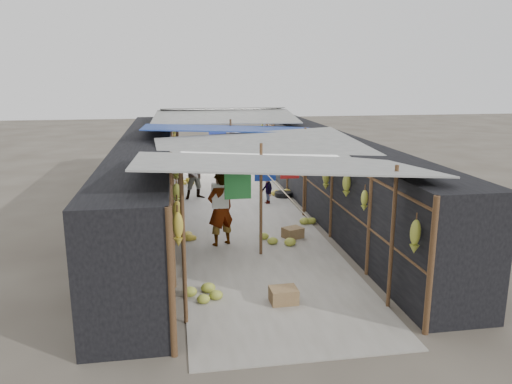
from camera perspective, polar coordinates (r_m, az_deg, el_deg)
ground at (r=8.98m, az=3.93°, el=-13.80°), size 80.00×80.00×0.00m
aisle_slab at (r=14.95m, az=-1.74°, el=-2.47°), size 3.60×16.00×0.02m
stall_left at (r=14.59m, az=-12.35°, el=1.43°), size 1.40×15.00×2.30m
stall_right at (r=15.27m, az=8.33°, el=2.13°), size 1.40×15.00×2.30m
crate_near at (r=9.30m, az=3.17°, el=-11.75°), size 0.50×0.41×0.30m
crate_mid at (r=12.76m, az=4.22°, el=-4.69°), size 0.58×0.53×0.28m
crate_back at (r=17.62m, az=-3.96°, el=0.38°), size 0.54×0.50×0.27m
black_basin at (r=16.95m, az=3.14°, el=-0.29°), size 0.59×0.59×0.18m
vendor_elderly at (r=12.03m, az=-4.09°, el=-1.93°), size 0.80×0.68×1.85m
shopper_blue at (r=16.66m, az=-6.74°, el=2.17°), size 1.00×0.87×1.76m
vendor_seated at (r=15.95m, az=1.25°, el=0.42°), size 0.51×0.73×1.03m
market_canopy at (r=14.82m, az=-1.87°, el=6.84°), size 5.62×15.20×2.77m
hanging_bananas at (r=14.49m, az=-1.40°, el=3.74°), size 3.96×14.33×0.83m
floor_bananas at (r=13.84m, az=-1.92°, el=-3.19°), size 3.84×10.60×0.35m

